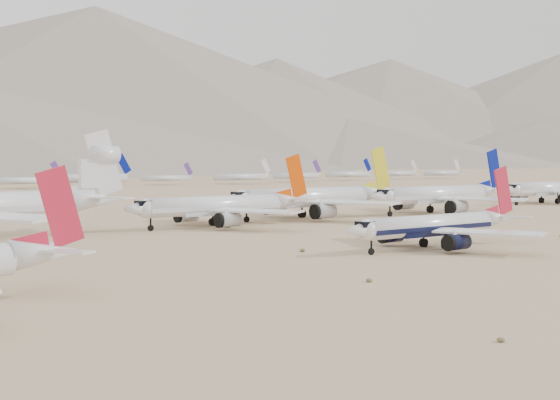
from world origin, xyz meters
TOP-DOWN VIEW (x-y plane):
  - ground at (0.00, 0.00)m, footprint 7000.00×7000.00m
  - main_airliner at (-8.67, 4.61)m, footprint 39.58×38.66m
  - row2_navy_widebody at (58.55, 60.54)m, footprint 51.71×50.57m
  - row2_gold_tail at (18.12, 68.65)m, footprint 52.87×51.71m
  - row2_orange_tail at (-13.72, 62.70)m, footprint 46.23×45.22m
  - row2_blue_far at (127.12, 69.88)m, footprint 49.91×48.80m
  - distant_storage_row at (68.73, 316.65)m, footprint 659.23×61.78m
  - foothills at (526.68, 1100.00)m, footprint 4637.50×1395.00m
  - desert_scrub at (-20.73, -21.89)m, footprint 233.60×121.67m

SIDE VIEW (x-z plane):
  - ground at x=0.00m, z-range 0.00..0.00m
  - desert_scrub at x=-20.73m, z-range -0.03..0.60m
  - main_airliner at x=-8.67m, z-range -3.14..10.82m
  - distant_storage_row at x=68.73m, z-range -3.69..12.46m
  - row2_orange_tail at x=-13.72m, z-range -3.62..12.87m
  - row2_blue_far at x=127.12m, z-range -3.93..13.81m
  - row2_navy_widebody at x=58.55m, z-range -4.06..14.33m
  - row2_gold_tail at x=18.12m, z-range -4.15..14.68m
  - foothills at x=526.68m, z-range -10.35..144.65m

